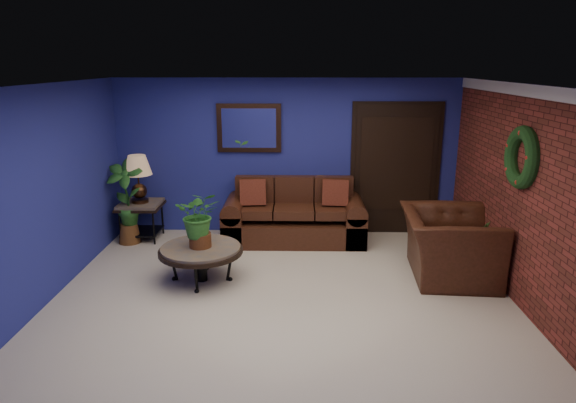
{
  "coord_description": "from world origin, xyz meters",
  "views": [
    {
      "loc": [
        0.17,
        -5.68,
        2.74
      ],
      "look_at": [
        0.06,
        0.55,
        1.04
      ],
      "focal_mm": 32.0,
      "sensor_mm": 36.0,
      "label": 1
    }
  ],
  "objects_px": {
    "coffee_table": "(201,251)",
    "end_table": "(141,211)",
    "armchair": "(449,245)",
    "table_lamp": "(138,173)",
    "side_chair": "(320,204)",
    "sofa": "(294,219)"
  },
  "relations": [
    {
      "from": "coffee_table",
      "to": "end_table",
      "type": "distance_m",
      "value": 2.03
    },
    {
      "from": "coffee_table",
      "to": "armchair",
      "type": "height_order",
      "value": "armchair"
    },
    {
      "from": "coffee_table",
      "to": "end_table",
      "type": "bearing_deg",
      "value": 127.81
    },
    {
      "from": "table_lamp",
      "to": "coffee_table",
      "type": "bearing_deg",
      "value": -52.19
    },
    {
      "from": "coffee_table",
      "to": "end_table",
      "type": "xyz_separation_m",
      "value": [
        -1.24,
        1.6,
        0.06
      ]
    },
    {
      "from": "coffee_table",
      "to": "side_chair",
      "type": "relative_size",
      "value": 1.07
    },
    {
      "from": "side_chair",
      "to": "armchair",
      "type": "height_order",
      "value": "side_chair"
    },
    {
      "from": "end_table",
      "to": "armchair",
      "type": "distance_m",
      "value": 4.66
    },
    {
      "from": "table_lamp",
      "to": "side_chair",
      "type": "relative_size",
      "value": 0.72
    },
    {
      "from": "coffee_table",
      "to": "end_table",
      "type": "relative_size",
      "value": 1.63
    },
    {
      "from": "table_lamp",
      "to": "end_table",
      "type": "bearing_deg",
      "value": 180.0
    },
    {
      "from": "coffee_table",
      "to": "table_lamp",
      "type": "relative_size",
      "value": 1.49
    },
    {
      "from": "coffee_table",
      "to": "end_table",
      "type": "height_order",
      "value": "end_table"
    },
    {
      "from": "sofa",
      "to": "side_chair",
      "type": "xyz_separation_m",
      "value": [
        0.41,
        0.04,
        0.25
      ]
    },
    {
      "from": "sofa",
      "to": "coffee_table",
      "type": "bearing_deg",
      "value": -125.85
    },
    {
      "from": "coffee_table",
      "to": "armchair",
      "type": "xyz_separation_m",
      "value": [
        3.21,
        0.21,
        0.03
      ]
    },
    {
      "from": "coffee_table",
      "to": "table_lamp",
      "type": "bearing_deg",
      "value": 127.81
    },
    {
      "from": "end_table",
      "to": "side_chair",
      "type": "bearing_deg",
      "value": 1.5
    },
    {
      "from": "armchair",
      "to": "coffee_table",
      "type": "bearing_deg",
      "value": 97.7
    },
    {
      "from": "sofa",
      "to": "side_chair",
      "type": "relative_size",
      "value": 2.17
    },
    {
      "from": "side_chair",
      "to": "end_table",
      "type": "bearing_deg",
      "value": -171.26
    },
    {
      "from": "end_table",
      "to": "armchair",
      "type": "relative_size",
      "value": 0.5
    }
  ]
}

